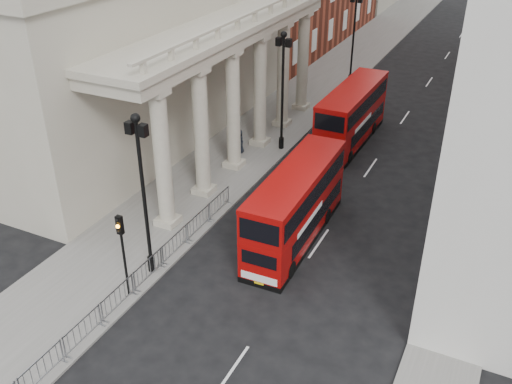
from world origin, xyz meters
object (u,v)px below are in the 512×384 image
lamp_post_north (354,32)px  pedestrian_a (200,161)px  lamp_post_mid (283,84)px  lamp_post_south (143,186)px  pedestrian_b (235,125)px  bus_far (352,114)px  bus_near (296,204)px  pedestrian_c (239,141)px  traffic_light (122,242)px

lamp_post_north → pedestrian_a: 22.51m
lamp_post_mid → pedestrian_a: 7.78m
lamp_post_south → pedestrian_b: bearing=103.5°
lamp_post_north → bus_far: size_ratio=0.86×
bus_near → pedestrian_c: size_ratio=5.48×
lamp_post_mid → bus_far: (4.02, 3.40, -2.73)m
pedestrian_c → pedestrian_a: bearing=-82.0°
lamp_post_mid → lamp_post_north: same height
lamp_post_mid → pedestrian_a: lamp_post_mid is taller
lamp_post_mid → pedestrian_a: bearing=-118.1°
lamp_post_south → pedestrian_c: lamp_post_south is taller
bus_near → lamp_post_mid: bearing=116.3°
lamp_post_north → bus_far: (4.02, -12.60, -2.73)m
lamp_post_north → bus_near: 26.76m
lamp_post_north → lamp_post_south: bearing=-90.0°
lamp_post_mid → traffic_light: size_ratio=1.93×
traffic_light → bus_far: 21.79m
lamp_post_south → lamp_post_north: bearing=90.0°
bus_near → pedestrian_b: bus_near is taller
bus_far → pedestrian_a: (-7.19, -9.34, -1.16)m
pedestrian_b → lamp_post_north: bearing=-123.7°
traffic_light → bus_far: traffic_light is taller
lamp_post_south → bus_far: lamp_post_south is taller
bus_near → traffic_light: bearing=-124.1°
lamp_post_mid → pedestrian_c: 4.98m
pedestrian_c → lamp_post_south: bearing=-60.9°
pedestrian_c → pedestrian_b: bearing=142.5°
lamp_post_south → pedestrian_a: size_ratio=4.60×
lamp_post_north → bus_far: lamp_post_north is taller
traffic_light → pedestrian_c: traffic_light is taller
lamp_post_mid → lamp_post_north: 16.00m
lamp_post_south → bus_near: 8.37m
lamp_post_north → traffic_light: lamp_post_north is taller
traffic_light → pedestrian_b: bearing=102.4°
bus_near → lamp_post_south: bearing=-132.7°
bus_near → bus_far: bearing=94.1°
bus_near → pedestrian_a: bearing=152.6°
bus_far → pedestrian_c: bus_far is taller
bus_near → pedestrian_c: bearing=132.0°
pedestrian_c → traffic_light: bearing=-61.7°
lamp_post_north → bus_far: 13.50m
lamp_post_north → pedestrian_a: lamp_post_north is taller
bus_near → bus_far: 13.55m
lamp_post_south → bus_far: 20.00m
pedestrian_b → bus_near: bearing=111.6°
lamp_post_mid → pedestrian_c: bearing=-140.1°
lamp_post_mid → bus_far: bearing=40.2°
bus_near → pedestrian_c: bus_near is taller
lamp_post_north → lamp_post_mid: bearing=-90.0°
lamp_post_north → pedestrian_c: lamp_post_north is taller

